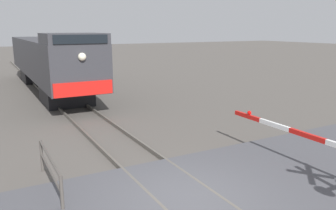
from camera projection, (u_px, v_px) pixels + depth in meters
ground_plane at (189, 204)px, 8.08m from camera, size 160.00×160.00×0.00m
rail_track_left at (163, 209)px, 7.73m from camera, size 0.08×80.00×0.15m
rail_track_right at (214, 195)px, 8.40m from camera, size 0.08×80.00×0.15m
road_surface at (189, 201)px, 8.07m from camera, size 36.00×4.98×0.15m
locomotive at (49, 60)px, 22.38m from camera, size 2.84×17.12×3.85m
guard_railing at (50, 168)px, 8.65m from camera, size 0.08×2.81×0.95m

